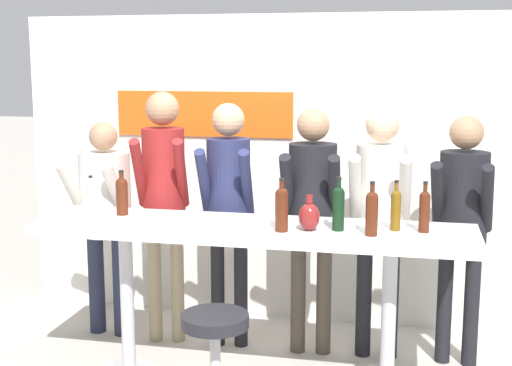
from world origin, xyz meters
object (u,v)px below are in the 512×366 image
at_px(bar_stool, 215,355).
at_px(wine_bottle_5, 338,206).
at_px(wine_bottle_0, 372,211).
at_px(decorative_vase, 309,216).
at_px(wine_bottle_4, 396,208).
at_px(wine_bottle_3, 282,207).
at_px(wine_bottle_2, 91,199).
at_px(wine_bottle_6, 122,194).
at_px(tasting_table, 253,247).
at_px(person_center_right, 380,205).
at_px(person_right, 463,212).
at_px(wine_bottle_1, 424,209).
at_px(person_center_left, 228,195).
at_px(person_center, 312,203).
at_px(person_far_left, 105,206).
at_px(person_left, 164,186).

height_order(bar_stool, wine_bottle_5, wine_bottle_5).
height_order(wine_bottle_0, decorative_vase, wine_bottle_0).
bearing_deg(wine_bottle_4, wine_bottle_3, -165.68).
xyz_separation_m(wine_bottle_2, wine_bottle_3, (1.27, -0.08, 0.02)).
bearing_deg(wine_bottle_6, decorative_vase, -7.84).
height_order(tasting_table, bar_stool, tasting_table).
bearing_deg(person_center_right, wine_bottle_2, -161.25).
bearing_deg(bar_stool, wine_bottle_3, 62.55).
xyz_separation_m(person_center_right, decorative_vase, (-0.39, -0.68, 0.05)).
xyz_separation_m(person_right, wine_bottle_6, (-2.22, -0.50, 0.12)).
xyz_separation_m(wine_bottle_0, wine_bottle_5, (-0.20, 0.09, 0.00)).
bearing_deg(bar_stool, person_center_right, 56.89).
xyz_separation_m(wine_bottle_1, wine_bottle_5, (-0.51, -0.06, 0.01)).
bearing_deg(wine_bottle_3, tasting_table, 148.67).
xyz_separation_m(wine_bottle_2, wine_bottle_6, (0.15, 0.15, 0.01)).
bearing_deg(wine_bottle_1, person_center_left, 157.84).
bearing_deg(wine_bottle_1, person_center, 143.79).
height_order(person_center, wine_bottle_6, person_center).
bearing_deg(person_center_right, person_center, -177.53).
xyz_separation_m(person_center_left, person_center, (0.60, -0.00, -0.03)).
relative_size(person_far_left, decorative_vase, 7.40).
xyz_separation_m(wine_bottle_3, wine_bottle_5, (0.33, 0.10, 0.00)).
height_order(wine_bottle_4, wine_bottle_6, wine_bottle_4).
height_order(person_left, wine_bottle_5, person_left).
relative_size(tasting_table, wine_bottle_5, 8.39).
distance_m(person_right, decorative_vase, 1.16).
distance_m(wine_bottle_2, wine_bottle_4, 1.94).
bearing_deg(person_center, wine_bottle_1, -39.97).
distance_m(person_far_left, wine_bottle_3, 1.66).
relative_size(wine_bottle_0, wine_bottle_3, 0.99).
distance_m(person_center_left, person_center, 0.60).
bearing_deg(wine_bottle_5, wine_bottle_2, -179.48).
distance_m(tasting_table, wine_bottle_0, 0.80).
distance_m(person_right, wine_bottle_3, 1.33).
bearing_deg(bar_stool, person_center_left, 101.00).
bearing_deg(person_left, bar_stool, -71.20).
bearing_deg(wine_bottle_4, person_right, 52.74).
relative_size(wine_bottle_1, wine_bottle_3, 0.95).
bearing_deg(person_center, bar_stool, -109.99).
relative_size(wine_bottle_1, wine_bottle_2, 1.09).
bearing_deg(tasting_table, wine_bottle_3, -31.33).
relative_size(person_center, wine_bottle_1, 5.68).
height_order(tasting_table, wine_bottle_5, wine_bottle_5).
bearing_deg(decorative_vase, person_center_right, 59.99).
bearing_deg(person_left, wine_bottle_0, -35.81).
distance_m(person_left, wine_bottle_3, 1.21).
bearing_deg(person_left, person_center_right, -10.05).
bearing_deg(tasting_table, wine_bottle_4, 2.93).
distance_m(person_center_left, wine_bottle_1, 1.46).
bearing_deg(wine_bottle_6, person_right, 12.70).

